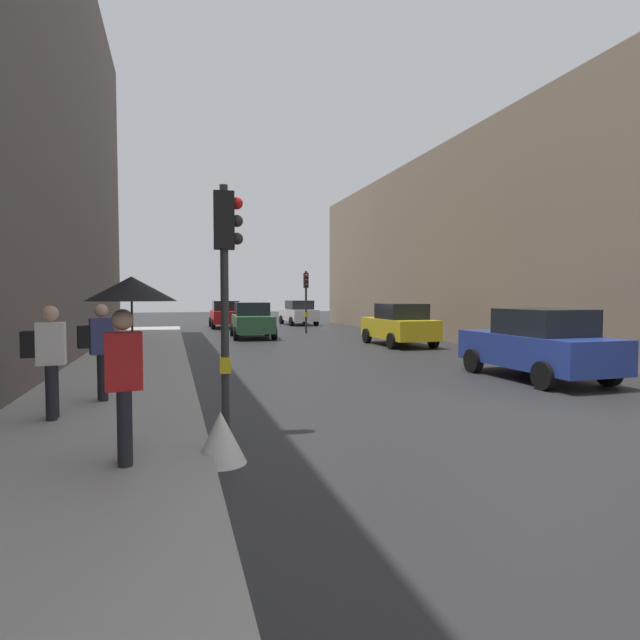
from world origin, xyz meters
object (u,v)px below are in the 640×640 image
Objects in this scene: traffic_light_near_left at (226,264)px; pedestrian_with_grey_backpack at (99,346)px; car_blue_van at (538,344)px; warning_sign_triangle at (221,437)px; car_green_estate at (252,320)px; car_red_sedan at (226,314)px; pedestrian_with_black_backpack at (48,355)px; pedestrian_with_umbrella at (129,317)px; traffic_light_far_median at (306,290)px; car_white_compact at (299,313)px; car_yellow_taxi at (399,325)px.

traffic_light_near_left reaches higher than pedestrian_with_grey_backpack.
pedestrian_with_grey_backpack is at bearing -176.93° from car_blue_van.
car_green_estate is at bearing 80.12° from warning_sign_triangle.
pedestrian_with_black_backpack is (-5.24, -24.85, 0.29)m from car_red_sedan.
car_green_estate is (3.05, 17.46, -1.68)m from traffic_light_near_left.
pedestrian_with_umbrella is at bearing -98.00° from car_red_sedan.
traffic_light_far_median is 8.38m from car_white_compact.
pedestrian_with_umbrella is (-9.25, -29.32, 0.96)m from car_white_compact.
pedestrian_with_black_backpack is at bearing -115.89° from traffic_light_far_median.
car_green_estate is 1.02× the size of car_blue_van.
traffic_light_far_median is 1.96× the size of pedestrian_with_black_backpack.
car_green_estate is 2.42× the size of pedestrian_with_grey_backpack.
traffic_light_near_left is at bearing -159.80° from car_blue_van.
pedestrian_with_black_backpack is (-1.38, 2.55, -0.68)m from pedestrian_with_umbrella.
warning_sign_triangle is (-2.82, -27.23, -0.55)m from car_red_sedan.
pedestrian_with_grey_backpack is (0.57, 1.32, 0.00)m from pedestrian_with_black_backpack.
traffic_light_far_median is 0.81× the size of car_white_compact.
car_green_estate is 6.60× the size of warning_sign_triangle.
pedestrian_with_grey_backpack reaches higher than car_yellow_taxi.
traffic_light_far_median reaches higher than car_blue_van.
car_red_sedan is at bearing 121.79° from traffic_light_far_median.
car_red_sedan is at bearing 84.25° from traffic_light_near_left.
traffic_light_far_median reaches higher than pedestrian_with_grey_backpack.
car_blue_van is (7.97, 2.93, -1.68)m from traffic_light_near_left.
pedestrian_with_umbrella reaches higher than car_blue_van.
car_red_sedan is 25.40m from pedestrian_with_black_backpack.
pedestrian_with_black_backpack is at bearing -113.18° from pedestrian_with_grey_backpack.
car_green_estate is 17.35m from pedestrian_with_black_backpack.
car_white_compact is 24.91m from car_blue_van.
car_yellow_taxi is 6.48× the size of warning_sign_triangle.
car_yellow_taxi is 1.97× the size of pedestrian_with_umbrella.
car_blue_van is at bearing 20.20° from traffic_light_near_left.
warning_sign_triangle is at bearing -99.39° from traffic_light_near_left.
pedestrian_with_black_backpack is (-10.63, -26.77, 0.29)m from car_white_compact.
traffic_light_near_left is (-6.43, -19.75, 0.16)m from traffic_light_far_median.
traffic_light_near_left is 1.73× the size of pedestrian_with_umbrella.
car_green_estate is at bearing 77.21° from pedestrian_with_umbrella.
traffic_light_far_median reaches higher than car_red_sedan.
car_white_compact is at bearing 89.93° from car_blue_van.
pedestrian_with_black_backpack reaches higher than car_green_estate.
pedestrian_with_grey_backpack is at bearing 101.94° from pedestrian_with_umbrella.
car_yellow_taxi is at bearing -76.18° from traffic_light_far_median.
pedestrian_with_umbrella reaches higher than warning_sign_triangle.
car_green_estate is at bearing 71.24° from pedestrian_with_grey_backpack.
car_green_estate is at bearing 70.87° from pedestrian_with_black_backpack.
car_white_compact is 2.00× the size of pedestrian_with_umbrella.
pedestrian_with_black_backpack is (-10.60, -1.86, 0.29)m from car_blue_van.
traffic_light_far_median is 1.62× the size of pedestrian_with_umbrella.
car_blue_van is at bearing -76.86° from car_red_sedan.
car_yellow_taxi is 2.38× the size of pedestrian_with_grey_backpack.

